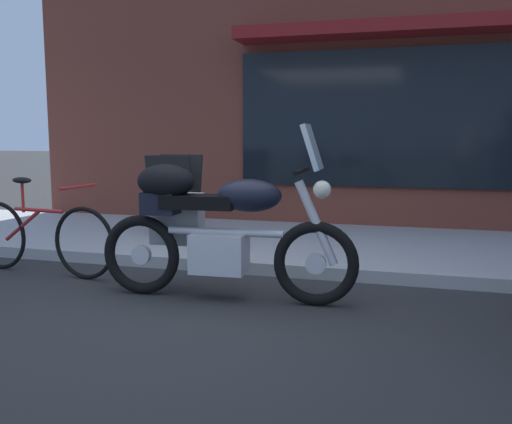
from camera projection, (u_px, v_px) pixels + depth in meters
ground_plane at (195, 310)px, 4.28m from camera, size 80.00×80.00×0.00m
touring_motorcycle at (211, 224)px, 4.54m from camera, size 2.14×0.62×1.41m
parked_bicycle at (39, 236)px, 5.36m from camera, size 1.73×0.48×0.93m
sandwich_board_sign at (175, 197)px, 6.57m from camera, size 0.55×0.42×0.98m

